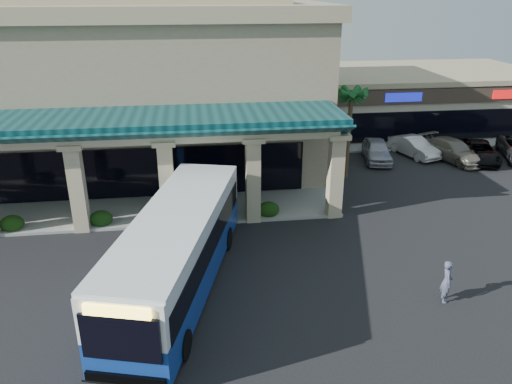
{
  "coord_description": "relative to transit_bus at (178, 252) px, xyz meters",
  "views": [
    {
      "loc": [
        -1.56,
        -19.26,
        11.9
      ],
      "look_at": [
        1.49,
        3.91,
        2.2
      ],
      "focal_mm": 35.0,
      "sensor_mm": 36.0,
      "label": 1
    }
  ],
  "objects": [
    {
      "name": "ground",
      "position": [
        2.39,
        1.0,
        -1.76
      ],
      "size": [
        110.0,
        110.0,
        0.0
      ],
      "primitive_type": "plane",
      "color": "black"
    },
    {
      "name": "arcade",
      "position": [
        -5.61,
        7.8,
        1.09
      ],
      "size": [
        30.0,
        6.2,
        5.7
      ],
      "primitive_type": null,
      "color": "#093338",
      "rests_on": "ground"
    },
    {
      "name": "car_white",
      "position": [
        17.26,
        15.71,
        -1.04
      ],
      "size": [
        2.78,
        4.62,
        1.44
      ],
      "primitive_type": "imported",
      "rotation": [
        0.0,
        0.0,
        0.31
      ],
      "color": "silver",
      "rests_on": "ground"
    },
    {
      "name": "car_gray",
      "position": [
        21.48,
        14.04,
        -1.06
      ],
      "size": [
        3.67,
        5.52,
        1.41
      ],
      "primitive_type": "imported",
      "rotation": [
        0.0,
        0.0,
        -0.29
      ],
      "color": "black",
      "rests_on": "ground"
    },
    {
      "name": "palm_0",
      "position": [
        10.89,
        12.0,
        1.54
      ],
      "size": [
        2.4,
        2.4,
        6.6
      ],
      "primitive_type": null,
      "color": "#155020",
      "rests_on": "ground"
    },
    {
      "name": "car_silver",
      "position": [
        14.13,
        15.02,
        -0.99
      ],
      "size": [
        2.69,
        4.8,
        1.54
      ],
      "primitive_type": "imported",
      "rotation": [
        0.0,
        0.0,
        -0.2
      ],
      "color": "#A8A9B4",
      "rests_on": "ground"
    },
    {
      "name": "palm_1",
      "position": [
        11.89,
        15.0,
        1.14
      ],
      "size": [
        2.4,
        2.4,
        5.8
      ],
      "primitive_type": null,
      "color": "#155020",
      "rests_on": "ground"
    },
    {
      "name": "broadleaf_tree",
      "position": [
        9.89,
        20.0,
        0.64
      ],
      "size": [
        2.6,
        2.6,
        4.81
      ],
      "primitive_type": null,
      "color": "black",
      "rests_on": "ground"
    },
    {
      "name": "pedestrian",
      "position": [
        10.67,
        -2.3,
        -0.85
      ],
      "size": [
        0.6,
        0.76,
        1.83
      ],
      "primitive_type": "imported",
      "rotation": [
        0.0,
        0.0,
        1.29
      ],
      "color": "#494E66",
      "rests_on": "ground"
    },
    {
      "name": "transit_bus",
      "position": [
        0.0,
        0.0,
        0.0
      ],
      "size": [
        6.18,
        12.93,
        3.52
      ],
      "primitive_type": null,
      "rotation": [
        0.0,
        0.0,
        -0.27
      ],
      "color": "#133B9C",
      "rests_on": "ground"
    },
    {
      "name": "strip_mall",
      "position": [
        20.39,
        25.0,
        0.69
      ],
      "size": [
        22.5,
        12.5,
        4.9
      ],
      "primitive_type": null,
      "color": "beige",
      "rests_on": "ground"
    },
    {
      "name": "car_red",
      "position": [
        19.63,
        14.38,
        -1.0
      ],
      "size": [
        3.84,
        5.69,
        1.53
      ],
      "primitive_type": "imported",
      "rotation": [
        0.0,
        0.0,
        0.35
      ],
      "color": "gray",
      "rests_on": "ground"
    },
    {
      "name": "main_building",
      "position": [
        -5.61,
        17.0,
        3.91
      ],
      "size": [
        30.8,
        14.8,
        11.35
      ],
      "primitive_type": null,
      "color": "tan",
      "rests_on": "ground"
    }
  ]
}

